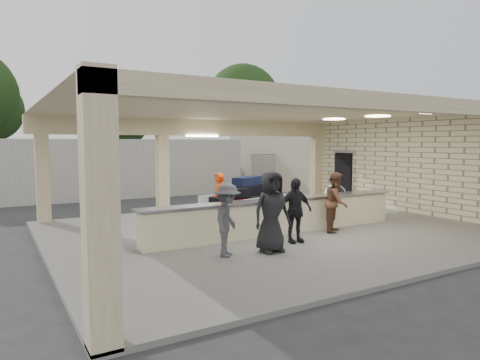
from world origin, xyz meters
TOP-DOWN VIEW (x-y plane):
  - ground at (0.00, 0.00)m, footprint 120.00×120.00m
  - pavilion at (0.21, 0.66)m, footprint 12.01×10.00m
  - baggage_counter at (0.00, -0.50)m, footprint 8.20×0.58m
  - luggage_cart at (-0.33, 0.78)m, footprint 2.91×2.23m
  - drum_fan at (4.66, 2.28)m, footprint 0.85×0.50m
  - baggage_handler at (-0.97, 1.33)m, footprint 0.34×0.60m
  - passenger_a at (1.50, -1.15)m, footprint 0.88×0.79m
  - passenger_b at (-0.32, -1.59)m, footprint 1.00×0.48m
  - passenger_c at (-2.43, -1.88)m, footprint 0.99×1.03m
  - passenger_d at (-1.36, -2.06)m, footprint 0.94×0.43m
  - car_white_a at (7.23, 13.07)m, footprint 5.00×3.45m
  - car_white_b at (13.32, 12.75)m, footprint 5.17×2.47m
  - car_dark at (7.28, 15.05)m, footprint 3.97×3.06m
  - container_white at (-1.83, 10.82)m, footprint 12.92×2.73m
  - fence at (11.00, 9.00)m, footprint 12.06×0.06m
  - tree_mid at (2.32, 26.16)m, footprint 6.00×5.60m
  - tree_right at (14.32, 25.16)m, footprint 7.20×7.00m
  - adjacent_building at (9.50, 10.00)m, footprint 6.00×8.00m

SIDE VIEW (x-z plane):
  - ground at x=0.00m, z-range 0.00..0.00m
  - drum_fan at x=4.66m, z-range 0.13..1.03m
  - baggage_counter at x=0.00m, z-range 0.10..1.08m
  - car_dark at x=7.28m, z-range 0.00..1.27m
  - car_white_a at x=7.23m, z-range 0.00..1.30m
  - car_white_b at x=13.32m, z-range 0.00..1.57m
  - baggage_handler at x=-0.97m, z-range 0.10..1.72m
  - luggage_cart at x=-0.33m, z-range 0.16..1.66m
  - passenger_c at x=-2.43m, z-range 0.10..1.74m
  - passenger_b at x=-0.32m, z-range 0.10..1.75m
  - passenger_a at x=1.50m, z-range 0.10..1.80m
  - passenger_d at x=-1.36m, z-range 0.10..1.99m
  - fence at x=11.00m, z-range 0.04..2.07m
  - pavilion at x=0.21m, z-range -0.43..3.12m
  - container_white at x=-1.83m, z-range 0.00..2.79m
  - adjacent_building at x=9.50m, z-range 0.00..3.20m
  - tree_mid at x=2.32m, z-range 0.96..8.96m
  - tree_right at x=14.32m, z-range 1.21..11.21m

